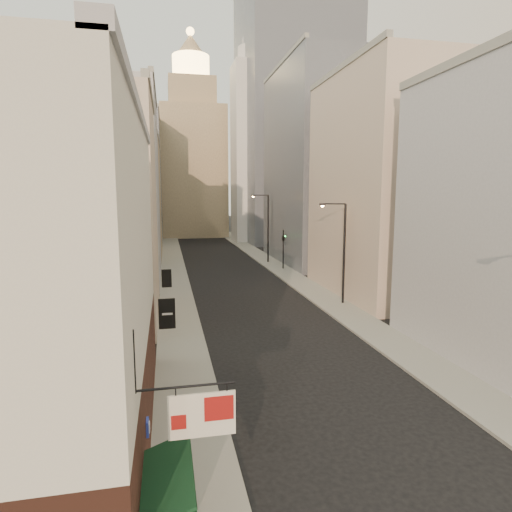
{
  "coord_description": "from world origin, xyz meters",
  "views": [
    {
      "loc": [
        -7.19,
        -6.53,
        9.33
      ],
      "look_at": [
        -2.02,
        18.14,
        5.69
      ],
      "focal_mm": 30.0,
      "sensor_mm": 36.0,
      "label": 1
    }
  ],
  "objects": [
    {
      "name": "sidewalk_right",
      "position": [
        6.5,
        55.0,
        0.07
      ],
      "size": [
        3.0,
        140.0,
        0.15
      ],
      "primitive_type": "cube",
      "color": "gray",
      "rests_on": "ground"
    },
    {
      "name": "streetlamp_far",
      "position": [
        6.09,
        49.95,
        5.3
      ],
      "size": [
        2.33,
        1.01,
        9.28
      ],
      "rotation": [
        0.0,
        0.0,
        -0.35
      ],
      "color": "black",
      "rests_on": "ground"
    },
    {
      "name": "left_bldg_tan",
      "position": [
        -12.0,
        60.0,
        8.5
      ],
      "size": [
        8.0,
        18.0,
        17.0
      ],
      "primitive_type": "cube",
      "color": "#8F7B5C",
      "rests_on": "ground"
    },
    {
      "name": "near_building_left",
      "position": [
        -10.99,
        9.0,
        6.02
      ],
      "size": [
        8.3,
        23.04,
        12.3
      ],
      "color": "#4F2A20",
      "rests_on": "ground"
    },
    {
      "name": "left_bldg_grey",
      "position": [
        -12.0,
        42.0,
        10.0
      ],
      "size": [
        8.0,
        16.0,
        20.0
      ],
      "primitive_type": "cube",
      "color": "#9E9FA4",
      "rests_on": "ground"
    },
    {
      "name": "streetlamp_mid",
      "position": [
        7.16,
        26.86,
        4.92
      ],
      "size": [
        2.12,
        1.05,
        8.61
      ],
      "rotation": [
        0.0,
        0.0,
        -0.41
      ],
      "color": "black",
      "rests_on": "ground"
    },
    {
      "name": "white_tower",
      "position": [
        10.0,
        78.0,
        18.61
      ],
      "size": [
        8.0,
        8.0,
        41.5
      ],
      "color": "silver",
      "rests_on": "ground"
    },
    {
      "name": "left_bldg_wingrid",
      "position": [
        -12.0,
        80.0,
        12.0
      ],
      "size": [
        8.0,
        20.0,
        24.0
      ],
      "primitive_type": "cube",
      "color": "gray",
      "rests_on": "ground"
    },
    {
      "name": "right_bldg_beige",
      "position": [
        12.0,
        30.0,
        10.0
      ],
      "size": [
        8.0,
        16.0,
        20.0
      ],
      "primitive_type": "cube",
      "color": "#C1A993",
      "rests_on": "ground"
    },
    {
      "name": "clock_tower",
      "position": [
        -1.0,
        92.0,
        17.63
      ],
      "size": [
        14.0,
        14.0,
        44.9
      ],
      "color": "#8F7B5C",
      "rests_on": "ground"
    },
    {
      "name": "highrise",
      "position": [
        18.0,
        78.0,
        25.66
      ],
      "size": [
        21.0,
        23.0,
        51.2
      ],
      "color": "gray",
      "rests_on": "ground"
    },
    {
      "name": "traffic_light_right",
      "position": [
        6.93,
        44.31,
        3.76
      ],
      "size": [
        0.68,
        0.68,
        5.0
      ],
      "rotation": [
        0.0,
        0.0,
        2.83
      ],
      "color": "black",
      "rests_on": "ground"
    },
    {
      "name": "left_bldg_beige",
      "position": [
        -12.0,
        26.0,
        8.0
      ],
      "size": [
        8.0,
        12.0,
        16.0
      ],
      "primitive_type": "cube",
      "color": "#C1A993",
      "rests_on": "ground"
    },
    {
      "name": "right_bldg_wingrid",
      "position": [
        12.0,
        50.0,
        13.0
      ],
      "size": [
        8.0,
        20.0,
        26.0
      ],
      "primitive_type": "cube",
      "color": "gray",
      "rests_on": "ground"
    },
    {
      "name": "sidewalk_left",
      "position": [
        -6.5,
        55.0,
        0.07
      ],
      "size": [
        3.0,
        140.0,
        0.15
      ],
      "primitive_type": "cube",
      "color": "gray",
      "rests_on": "ground"
    }
  ]
}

